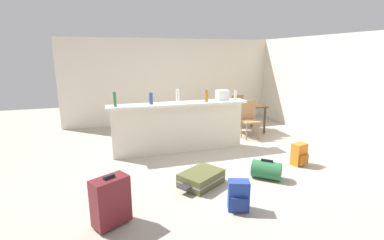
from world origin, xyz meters
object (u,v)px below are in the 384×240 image
at_px(dining_chair_near_partition, 249,117).
at_px(bottle_clear, 235,95).
at_px(backpack_blue, 239,196).
at_px(backpack_orange, 299,155).
at_px(dining_table, 242,108).
at_px(suitcase_upright_maroon, 111,201).
at_px(bottle_amber, 206,96).
at_px(duffel_bag_green, 266,170).
at_px(bottle_green, 115,99).
at_px(dining_chair_far_side, 235,109).
at_px(bottle_blue, 151,98).
at_px(grocery_bag, 222,95).
at_px(bottle_white, 178,96).
at_px(suitcase_flat_olive, 201,178).

bearing_deg(dining_chair_near_partition, bottle_clear, -142.94).
height_order(backpack_blue, backpack_orange, same).
height_order(dining_table, suitcase_upright_maroon, dining_table).
distance_m(bottle_amber, duffel_bag_green, 2.05).
bearing_deg(dining_chair_near_partition, bottle_green, -170.66).
bearing_deg(backpack_blue, bottle_amber, 80.22).
bearing_deg(backpack_orange, bottle_green, 157.35).
height_order(bottle_amber, dining_chair_far_side, bottle_amber).
bearing_deg(suitcase_upright_maroon, bottle_blue, 69.07).
height_order(bottle_amber, bottle_clear, bottle_amber).
relative_size(grocery_bag, backpack_blue, 0.62).
relative_size(bottle_amber, dining_chair_far_side, 0.28).
bearing_deg(suitcase_upright_maroon, bottle_green, 85.26).
distance_m(grocery_bag, dining_table, 1.49).
distance_m(grocery_bag, backpack_orange, 2.00).
height_order(grocery_bag, dining_chair_near_partition, grocery_bag).
bearing_deg(bottle_blue, bottle_white, -4.81).
bearing_deg(dining_chair_near_partition, bottle_white, -165.00).
distance_m(dining_table, suitcase_flat_olive, 3.40).
bearing_deg(dining_chair_near_partition, bottle_blue, -169.13).
height_order(grocery_bag, dining_chair_far_side, grocery_bag).
distance_m(bottle_amber, bottle_clear, 0.71).
bearing_deg(bottle_green, grocery_bag, 2.03).
xyz_separation_m(bottle_clear, duffel_bag_green, (-0.23, -1.75, -1.02)).
relative_size(bottle_green, bottle_clear, 1.35).
height_order(suitcase_flat_olive, duffel_bag_green, duffel_bag_green).
bearing_deg(bottle_blue, duffel_bag_green, -46.69).
distance_m(grocery_bag, suitcase_upright_maroon, 3.54).
relative_size(bottle_amber, grocery_bag, 0.99).
relative_size(dining_table, dining_chair_far_side, 1.18).
bearing_deg(duffel_bag_green, backpack_blue, -140.23).
height_order(bottle_white, dining_chair_near_partition, bottle_white).
xyz_separation_m(bottle_blue, dining_chair_far_side, (2.66, 1.59, -0.67)).
xyz_separation_m(bottle_white, bottle_amber, (0.63, -0.01, -0.02)).
height_order(grocery_bag, dining_table, grocery_bag).
xyz_separation_m(bottle_amber, dining_chair_far_side, (1.49, 1.64, -0.68)).
height_order(dining_table, backpack_orange, dining_table).
bearing_deg(suitcase_flat_olive, backpack_orange, 6.32).
bearing_deg(bottle_blue, backpack_blue, -73.23).
distance_m(bottle_blue, backpack_blue, 2.79).
xyz_separation_m(grocery_bag, suitcase_upright_maroon, (-2.48, -2.38, -0.85)).
bearing_deg(suitcase_flat_olive, backpack_blue, -74.36).
bearing_deg(dining_chair_far_side, bottle_blue, -149.19).
bearing_deg(dining_chair_far_side, grocery_bag, -124.89).
relative_size(bottle_green, suitcase_flat_olive, 0.32).
distance_m(bottle_blue, suitcase_upright_maroon, 2.66).
bearing_deg(bottle_white, suitcase_flat_olive, -91.10).
distance_m(grocery_bag, backpack_blue, 2.84).
xyz_separation_m(dining_table, duffel_bag_green, (-0.94, -2.75, -0.50)).
distance_m(bottle_blue, suitcase_flat_olive, 2.03).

